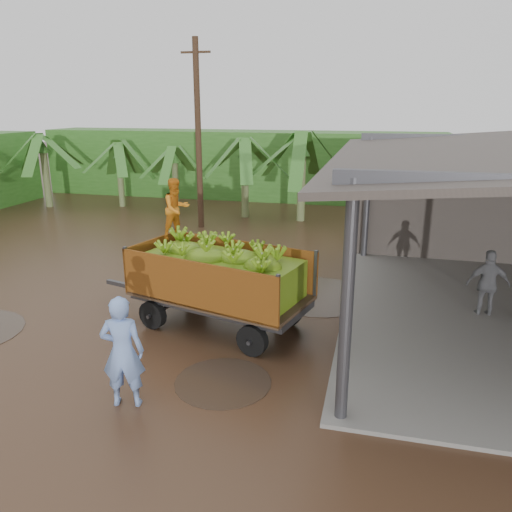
{
  "coord_description": "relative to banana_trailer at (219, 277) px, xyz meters",
  "views": [
    {
      "loc": [
        5.65,
        -10.9,
        4.99
      ],
      "look_at": [
        3.01,
        -0.22,
        1.63
      ],
      "focal_mm": 35.0,
      "sensor_mm": 36.0,
      "label": 1
    }
  ],
  "objects": [
    {
      "name": "banana_plants",
      "position": [
        -8.68,
        6.54,
        0.65
      ],
      "size": [
        24.22,
        20.69,
        4.29
      ],
      "color": "#2D661E",
      "rests_on": "ground"
    },
    {
      "name": "banana_trailer",
      "position": [
        0.0,
        0.0,
        0.0
      ],
      "size": [
        5.65,
        2.94,
        3.32
      ],
      "rotation": [
        0.0,
        0.0,
        -0.27
      ],
      "color": "#9D5916",
      "rests_on": "ground"
    },
    {
      "name": "ground",
      "position": [
        -2.25,
        0.7,
        -1.22
      ],
      "size": [
        100.0,
        100.0,
        0.0
      ],
      "primitive_type": "plane",
      "color": "black",
      "rests_on": "ground"
    },
    {
      "name": "man_grey",
      "position": [
        6.11,
        2.05,
        -0.37
      ],
      "size": [
        1.02,
        0.47,
        1.7
      ],
      "primitive_type": "imported",
      "rotation": [
        0.0,
        0.0,
        3.2
      ],
      "color": "slate",
      "rests_on": "ground"
    },
    {
      "name": "hedge_north",
      "position": [
        -4.25,
        16.7,
        0.58
      ],
      "size": [
        22.0,
        3.0,
        3.6
      ],
      "primitive_type": "cube",
      "color": "#2D661E",
      "rests_on": "ground"
    },
    {
      "name": "man_blue",
      "position": [
        -0.59,
        -3.42,
        -0.22
      ],
      "size": [
        0.83,
        0.64,
        2.0
      ],
      "primitive_type": "imported",
      "rotation": [
        0.0,
        0.0,
        3.39
      ],
      "color": "#7B9DE1",
      "rests_on": "ground"
    },
    {
      "name": "utility_pole",
      "position": [
        -3.8,
        9.2,
        2.56
      ],
      "size": [
        1.2,
        0.24,
        7.46
      ],
      "color": "#47301E",
      "rests_on": "ground"
    }
  ]
}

